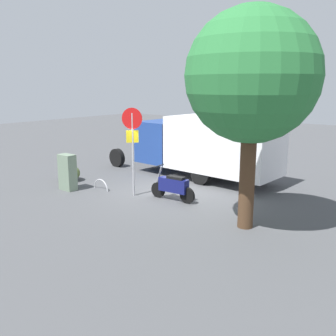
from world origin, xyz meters
TOP-DOWN VIEW (x-y plane):
  - ground_plane at (0.00, 0.00)m, footprint 60.00×60.00m
  - box_truck_near at (0.25, -2.91)m, footprint 8.55×2.80m
  - motorcycle at (-0.70, 0.54)m, footprint 1.81×0.55m
  - stop_sign at (0.82, 0.94)m, footprint 0.71×0.33m
  - street_tree at (-3.86, 1.33)m, footprint 3.59×3.59m
  - utility_cabinet at (3.37, 1.92)m, footprint 0.70×0.43m
  - bike_rack_hoop at (2.38, 1.13)m, footprint 0.85×0.12m
  - shrub_near_sign at (4.50, 0.97)m, footprint 1.01×0.82m

SIDE VIEW (x-z plane):
  - ground_plane at x=0.00m, z-range 0.00..0.00m
  - bike_rack_hoop at x=2.38m, z-range -0.43..0.43m
  - shrub_near_sign at x=4.50m, z-range 0.00..0.69m
  - motorcycle at x=-0.70m, z-range -0.08..1.12m
  - utility_cabinet at x=3.37m, z-range 0.00..1.40m
  - box_truck_near at x=0.25m, z-range 0.19..2.88m
  - stop_sign at x=0.82m, z-range 0.54..3.75m
  - street_tree at x=-3.86m, z-range 1.19..7.21m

